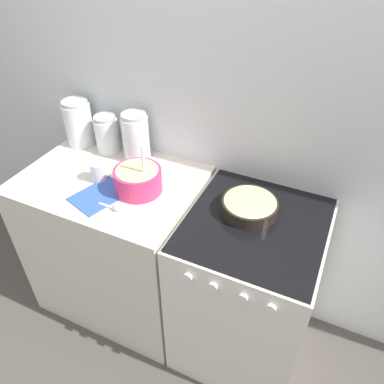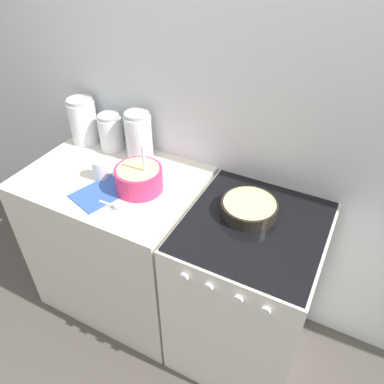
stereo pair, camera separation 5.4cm
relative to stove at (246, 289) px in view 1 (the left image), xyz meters
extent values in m
plane|color=#4C4742|center=(-0.33, -0.33, -0.47)|extent=(12.00, 12.00, 0.00)
cube|color=silver|center=(-0.33, 0.36, 0.73)|extent=(4.81, 0.05, 2.40)
cube|color=silver|center=(-0.78, 0.00, 0.00)|extent=(0.91, 0.66, 0.94)
cube|color=white|center=(0.00, 0.00, -0.01)|extent=(0.63, 0.66, 0.92)
cube|color=black|center=(0.00, 0.00, 0.46)|extent=(0.60, 0.64, 0.01)
cylinder|color=white|center=(-0.17, -0.34, 0.39)|extent=(0.04, 0.02, 0.04)
cylinder|color=white|center=(-0.06, -0.34, 0.39)|extent=(0.04, 0.02, 0.04)
cylinder|color=white|center=(0.06, -0.34, 0.39)|extent=(0.04, 0.02, 0.04)
cylinder|color=white|center=(0.17, -0.34, 0.39)|extent=(0.04, 0.02, 0.04)
cylinder|color=#E0336B|center=(-0.59, -0.01, 0.53)|extent=(0.23, 0.23, 0.12)
cylinder|color=#EFDB8C|center=(-0.59, -0.01, 0.56)|extent=(0.20, 0.20, 0.06)
cylinder|color=white|center=(-0.55, -0.01, 0.61)|extent=(0.02, 0.02, 0.24)
cylinder|color=black|center=(-0.05, 0.06, 0.50)|extent=(0.26, 0.26, 0.06)
cylinder|color=#EFDB8C|center=(-0.05, 0.06, 0.51)|extent=(0.23, 0.23, 0.05)
cylinder|color=silver|center=(-1.13, 0.23, 0.59)|extent=(0.16, 0.16, 0.24)
cylinder|color=white|center=(-1.13, 0.23, 0.54)|extent=(0.14, 0.14, 0.14)
cylinder|color=#B2B2B7|center=(-1.13, 0.23, 0.72)|extent=(0.14, 0.14, 0.02)
cylinder|color=silver|center=(-0.94, 0.23, 0.56)|extent=(0.13, 0.13, 0.19)
cylinder|color=olive|center=(-0.94, 0.23, 0.53)|extent=(0.11, 0.11, 0.11)
cylinder|color=#B2B2B7|center=(-0.94, 0.23, 0.67)|extent=(0.12, 0.12, 0.02)
cylinder|color=silver|center=(-0.75, 0.23, 0.59)|extent=(0.14, 0.14, 0.24)
cylinder|color=silver|center=(-0.75, 0.23, 0.54)|extent=(0.13, 0.13, 0.15)
cylinder|color=#B2B2B7|center=(-0.75, 0.23, 0.72)|extent=(0.13, 0.13, 0.02)
cylinder|color=silver|center=(-0.81, -0.03, 0.52)|extent=(0.07, 0.07, 0.10)
cube|color=#3359B2|center=(-0.74, -0.13, 0.47)|extent=(0.26, 0.30, 0.01)
cylinder|color=white|center=(-0.66, -0.19, 0.47)|extent=(0.09, 0.01, 0.01)
sphere|color=white|center=(-0.60, -0.19, 0.49)|extent=(0.04, 0.04, 0.04)
camera|label=1|loc=(0.26, -1.22, 1.59)|focal=35.00mm
camera|label=2|loc=(0.30, -1.19, 1.59)|focal=35.00mm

